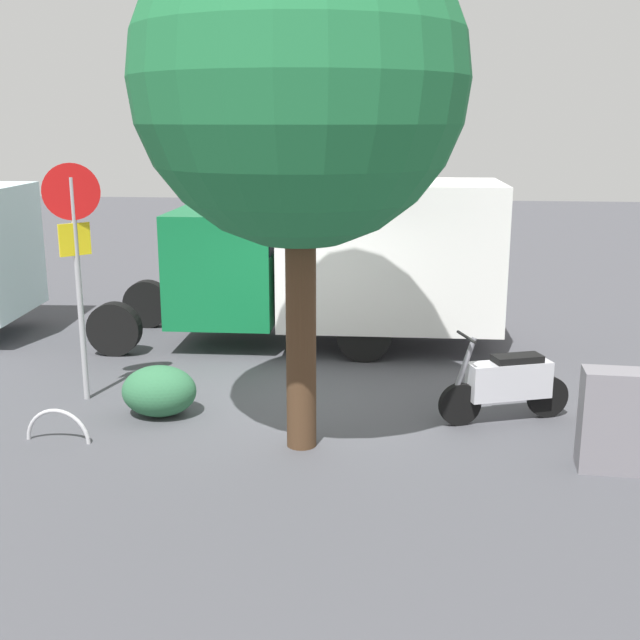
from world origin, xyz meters
TOP-DOWN VIEW (x-y plane):
  - ground_plane at (0.00, 0.00)m, footprint 60.00×60.00m
  - box_truck_near at (-0.21, -3.06)m, footprint 6.92×2.31m
  - motorcycle at (-2.79, 0.40)m, footprint 1.74×0.80m
  - stop_sign at (3.04, 0.15)m, footprint 0.71×0.33m
  - street_tree at (-0.21, 1.49)m, footprint 3.72×3.72m
  - utility_cabinet at (-3.77, 1.84)m, footprint 0.77×0.45m
  - bike_rack_hoop at (2.80, 1.68)m, footprint 0.85×0.12m
  - shrub_near_sign at (1.81, 0.67)m, footprint 1.00×0.82m

SIDE VIEW (x-z plane):
  - ground_plane at x=0.00m, z-range 0.00..0.00m
  - bike_rack_hoop at x=2.80m, z-range -0.43..0.43m
  - shrub_near_sign at x=1.81m, z-range 0.00..0.68m
  - motorcycle at x=-2.79m, z-range -0.08..1.12m
  - utility_cabinet at x=-3.77m, z-range 0.00..1.17m
  - box_truck_near at x=-0.21m, z-range 0.16..3.01m
  - stop_sign at x=3.04m, z-range 0.55..3.86m
  - street_tree at x=-0.21m, z-range 1.19..7.34m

